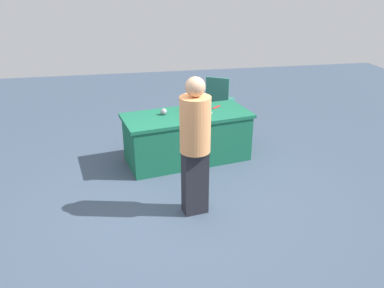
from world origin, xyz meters
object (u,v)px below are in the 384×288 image
object	(u,v)px
person_attendee_standing	(195,141)
yarn_ball	(164,112)
table_foreground	(187,137)
scissors_red	(216,107)
laptop_silver	(199,109)
chair_near_front	(219,98)

from	to	relation	value
person_attendee_standing	yarn_ball	xyz separation A→B (m)	(0.18, -1.45, -0.13)
table_foreground	scissors_red	world-z (taller)	scissors_red
person_attendee_standing	laptop_silver	world-z (taller)	person_attendee_standing
table_foreground	person_attendee_standing	distance (m)	1.52
scissors_red	laptop_silver	bearing A→B (deg)	-15.50
table_foreground	laptop_silver	bearing A→B (deg)	-157.72
chair_near_front	laptop_silver	world-z (taller)	chair_near_front
chair_near_front	scissors_red	size ratio (longest dim) A/B	5.32
chair_near_front	scissors_red	bearing A→B (deg)	-75.42
table_foreground	scissors_red	xyz separation A→B (m)	(-0.50, -0.22, 0.36)
chair_near_front	yarn_ball	size ratio (longest dim) A/B	10.18
chair_near_front	laptop_silver	xyz separation A→B (m)	(0.61, 1.14, 0.22)
chair_near_front	yarn_ball	distance (m)	1.66
person_attendee_standing	scissors_red	size ratio (longest dim) A/B	9.07
chair_near_front	yarn_ball	bearing A→B (deg)	-102.41
table_foreground	laptop_silver	xyz separation A→B (m)	(-0.19, -0.08, 0.40)
table_foreground	laptop_silver	size ratio (longest dim) A/B	5.78
laptop_silver	table_foreground	bearing A→B (deg)	17.35
yarn_ball	scissors_red	world-z (taller)	yarn_ball
table_foreground	yarn_ball	size ratio (longest dim) A/B	20.93
table_foreground	chair_near_front	bearing A→B (deg)	-123.36
person_attendee_standing	laptop_silver	distance (m)	1.53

